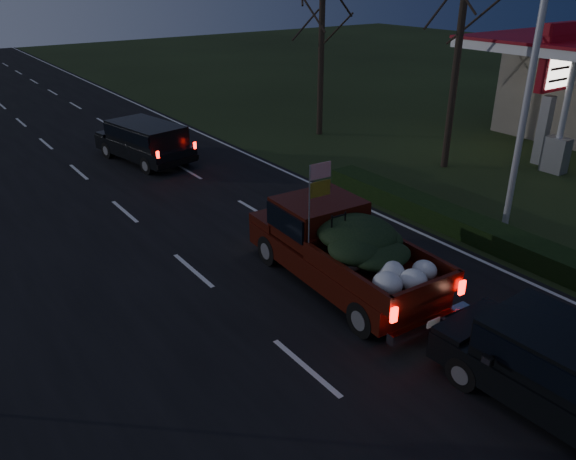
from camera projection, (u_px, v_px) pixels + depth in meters
ground at (306, 368)px, 11.37m from camera, size 120.00×120.00×0.00m
road_asphalt at (306, 368)px, 11.36m from camera, size 14.00×120.00×0.02m
hedge_row at (446, 217)px, 17.58m from camera, size 1.00×10.00×0.60m
light_pole at (537, 44)px, 15.57m from camera, size 0.50×0.90×9.16m
gas_price_pylon at (555, 71)px, 21.94m from camera, size 2.00×0.41×5.57m
gas_canopy at (562, 49)px, 23.50m from camera, size 7.10×6.10×4.88m
bare_tree_mid at (464, 0)px, 20.49m from camera, size 3.60×3.60×8.50m
bare_tree_far at (322, 22)px, 25.59m from camera, size 3.60×3.60×7.00m
pickup_truck at (342, 244)px, 13.99m from camera, size 2.48×5.82×3.00m
lead_suv at (145, 138)px, 23.26m from camera, size 2.76×4.96×1.35m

